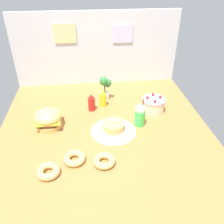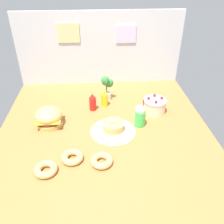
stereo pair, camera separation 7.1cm
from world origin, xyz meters
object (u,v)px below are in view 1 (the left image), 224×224
at_px(layer_cake, 153,105).
at_px(donut_chocolate, 74,158).
at_px(pancake_stack, 114,127).
at_px(potted_plant, 105,87).
at_px(donut_pink_glaze, 48,171).
at_px(burger, 48,119).
at_px(ketchup_bottle, 92,103).
at_px(donut_vanilla, 104,161).
at_px(mustard_bottle, 103,99).
at_px(cream_soda_cup, 140,115).

bearing_deg(layer_cake, donut_chocolate, -140.88).
height_order(pancake_stack, potted_plant, potted_plant).
bearing_deg(donut_pink_glaze, pancake_stack, 40.59).
distance_m(burger, pancake_stack, 0.60).
bearing_deg(layer_cake, potted_plant, 147.34).
bearing_deg(ketchup_bottle, donut_vanilla, -85.55).
bearing_deg(burger, donut_vanilla, -49.18).
bearing_deg(ketchup_bottle, burger, -149.66).
distance_m(burger, donut_pink_glaze, 0.60).
distance_m(pancake_stack, potted_plant, 0.60).
relative_size(pancake_stack, donut_pink_glaze, 1.83).
height_order(ketchup_bottle, donut_chocolate, ketchup_bottle).
distance_m(ketchup_bottle, donut_pink_glaze, 0.90).
relative_size(mustard_bottle, cream_soda_cup, 0.67).
distance_m(pancake_stack, ketchup_bottle, 0.42).
xyz_separation_m(donut_pink_glaze, donut_chocolate, (0.18, 0.11, 0.00)).
height_order(mustard_bottle, donut_vanilla, mustard_bottle).
relative_size(layer_cake, cream_soda_cup, 0.83).
bearing_deg(cream_soda_cup, burger, 175.16).
bearing_deg(ketchup_bottle, potted_plant, 53.73).
bearing_deg(donut_pink_glaze, cream_soda_cup, 34.06).
bearing_deg(donut_chocolate, donut_pink_glaze, -148.88).
height_order(layer_cake, potted_plant, potted_plant).
relative_size(burger, layer_cake, 1.06).
xyz_separation_m(burger, donut_vanilla, (0.46, -0.54, -0.06)).
bearing_deg(ketchup_bottle, donut_chocolate, -102.74).
bearing_deg(potted_plant, layer_cake, -32.66).
distance_m(burger, donut_vanilla, 0.71).
bearing_deg(donut_vanilla, potted_plant, 84.56).
bearing_deg(mustard_bottle, layer_cake, -17.68).
bearing_deg(donut_chocolate, potted_plant, 71.20).
height_order(donut_pink_glaze, donut_vanilla, same).
height_order(ketchup_bottle, cream_soda_cup, cream_soda_cup).
bearing_deg(cream_soda_cup, donut_vanilla, -128.37).
distance_m(layer_cake, cream_soda_cup, 0.29).
height_order(pancake_stack, cream_soda_cup, cream_soda_cup).
relative_size(pancake_stack, layer_cake, 1.36).
distance_m(mustard_bottle, potted_plant, 0.16).
bearing_deg(donut_pink_glaze, burger, 95.49).
height_order(burger, potted_plant, potted_plant).
xyz_separation_m(pancake_stack, mustard_bottle, (-0.05, 0.45, 0.04)).
distance_m(layer_cake, donut_pink_glaze, 1.22).
xyz_separation_m(burger, layer_cake, (1.02, 0.15, -0.01)).
relative_size(burger, donut_chocolate, 1.43).
distance_m(donut_chocolate, potted_plant, 0.99).
distance_m(mustard_bottle, donut_chocolate, 0.84).
height_order(cream_soda_cup, potted_plant, potted_plant).
xyz_separation_m(ketchup_bottle, donut_pink_glaze, (-0.35, -0.83, -0.06)).
bearing_deg(ketchup_bottle, pancake_stack, -64.88).
height_order(cream_soda_cup, donut_pink_glaze, cream_soda_cup).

